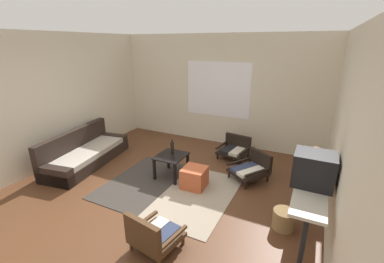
{
  "coord_description": "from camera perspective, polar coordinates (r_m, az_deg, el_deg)",
  "views": [
    {
      "loc": [
        2.25,
        -2.98,
        2.48
      ],
      "look_at": [
        0.33,
        0.89,
        0.99
      ],
      "focal_mm": 24.1,
      "sensor_mm": 36.0,
      "label": 1
    }
  ],
  "objects": [
    {
      "name": "area_rug",
      "position": [
        4.77,
        -5.13,
        -12.32
      ],
      "size": [
        2.26,
        1.88,
        0.01
      ],
      "color": "#38332D",
      "rests_on": "ground"
    },
    {
      "name": "clay_vase",
      "position": [
        3.94,
        25.42,
        -5.92
      ],
      "size": [
        0.24,
        0.24,
        0.32
      ],
      "color": "#935B38",
      "rests_on": "console_shelf"
    },
    {
      "name": "ground_plane",
      "position": [
        4.49,
        -9.21,
        -14.8
      ],
      "size": [
        7.8,
        7.8,
        0.0
      ],
      "primitive_type": "plane",
      "color": "#56331E"
    },
    {
      "name": "armchair_striped_foreground",
      "position": [
        3.45,
        -8.73,
        -21.72
      ],
      "size": [
        0.63,
        0.63,
        0.56
      ],
      "color": "#472D19",
      "rests_on": "ground"
    },
    {
      "name": "coffee_table",
      "position": [
        4.98,
        -4.61,
        -6.26
      ],
      "size": [
        0.53,
        0.59,
        0.45
      ],
      "color": "black",
      "rests_on": "ground"
    },
    {
      "name": "armchair_corner",
      "position": [
        5.06,
        13.05,
        -7.78
      ],
      "size": [
        0.81,
        0.83,
        0.52
      ],
      "color": "black",
      "rests_on": "ground"
    },
    {
      "name": "wicker_basket",
      "position": [
        4.02,
        19.58,
        -17.85
      ],
      "size": [
        0.3,
        0.3,
        0.28
      ],
      "primitive_type": "cylinder",
      "color": "olive",
      "rests_on": "ground"
    },
    {
      "name": "far_wall_with_window",
      "position": [
        6.55,
        5.91,
        9.01
      ],
      "size": [
        5.6,
        0.13,
        2.7
      ],
      "color": "beige",
      "rests_on": "ground"
    },
    {
      "name": "console_shelf",
      "position": [
        3.73,
        24.74,
        -11.02
      ],
      "size": [
        0.37,
        1.7,
        0.82
      ],
      "color": "beige",
      "rests_on": "ground"
    },
    {
      "name": "couch",
      "position": [
        6.01,
        -22.57,
        -4.56
      ],
      "size": [
        1.07,
        2.12,
        0.73
      ],
      "color": "black",
      "rests_on": "ground"
    },
    {
      "name": "glass_bottle",
      "position": [
        4.95,
        -4.4,
        -3.63
      ],
      "size": [
        0.07,
        0.07,
        0.3
      ],
      "color": "black",
      "rests_on": "coffee_table"
    },
    {
      "name": "side_wall_right",
      "position": [
        3.49,
        31.46,
        -2.78
      ],
      "size": [
        0.12,
        6.6,
        2.7
      ],
      "primitive_type": "cube",
      "color": "beige",
      "rests_on": "ground"
    },
    {
      "name": "ottoman_orange",
      "position": [
        4.7,
        0.53,
        -10.17
      ],
      "size": [
        0.43,
        0.43,
        0.37
      ],
      "primitive_type": "cube",
      "rotation": [
        0.0,
        0.0,
        0.05
      ],
      "color": "#BC5633",
      "rests_on": "ground"
    },
    {
      "name": "crt_television",
      "position": [
        3.5,
        25.29,
        -7.5
      ],
      "size": [
        0.47,
        0.41,
        0.41
      ],
      "color": "black",
      "rests_on": "console_shelf"
    },
    {
      "name": "armchair_by_window",
      "position": [
        5.9,
        9.4,
        -3.7
      ],
      "size": [
        0.69,
        0.62,
        0.49
      ],
      "color": "black",
      "rests_on": "ground"
    },
    {
      "name": "side_wall_left",
      "position": [
        6.02,
        -29.46,
        5.76
      ],
      "size": [
        0.12,
        6.6,
        2.7
      ],
      "primitive_type": "cube",
      "color": "beige",
      "rests_on": "ground"
    }
  ]
}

